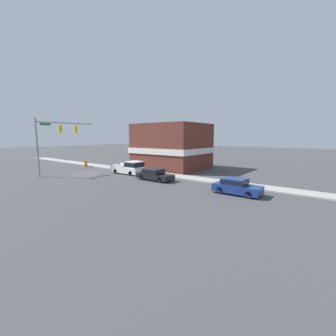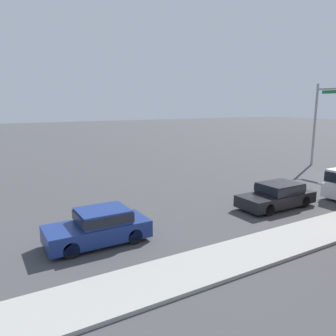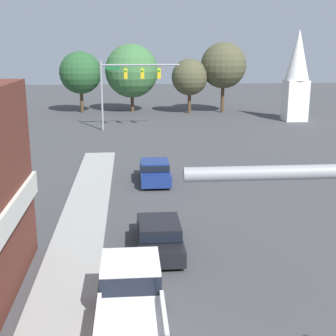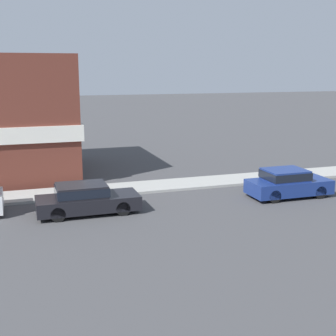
# 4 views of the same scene
# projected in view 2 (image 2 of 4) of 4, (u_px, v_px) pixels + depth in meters

# --- Properties ---
(car_lead) EXTENTS (1.89, 4.70, 1.41)m
(car_lead) POSITION_uv_depth(u_px,v_px,m) (277.00, 195.00, 18.81)
(car_lead) COLOR black
(car_lead) RESTS_ON ground
(car_second_ahead) EXTENTS (1.88, 4.32, 1.48)m
(car_second_ahead) POSITION_uv_depth(u_px,v_px,m) (99.00, 226.00, 13.90)
(car_second_ahead) COLOR black
(car_second_ahead) RESTS_ON ground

